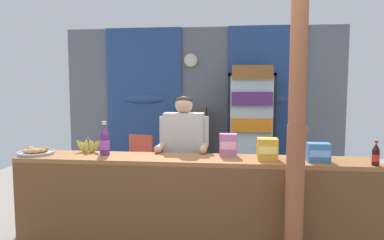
# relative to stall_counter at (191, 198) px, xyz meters

# --- Properties ---
(ground_plane) EXTENTS (7.90, 7.90, 0.00)m
(ground_plane) POSITION_rel_stall_counter_xyz_m (-0.13, 0.92, -0.56)
(ground_plane) COLOR gray
(back_wall_curtained) EXTENTS (4.76, 0.22, 2.61)m
(back_wall_curtained) POSITION_rel_stall_counter_xyz_m (-0.12, 2.79, 0.77)
(back_wall_curtained) COLOR slate
(back_wall_curtained) RESTS_ON ground
(stall_counter) EXTENTS (3.38, 0.46, 0.92)m
(stall_counter) POSITION_rel_stall_counter_xyz_m (0.00, 0.00, 0.00)
(stall_counter) COLOR #935B33
(stall_counter) RESTS_ON ground
(timber_post) EXTENTS (0.17, 0.15, 2.57)m
(timber_post) POSITION_rel_stall_counter_xyz_m (0.89, -0.30, 0.67)
(timber_post) COLOR #995133
(timber_post) RESTS_ON ground
(drink_fridge) EXTENTS (0.71, 0.67, 1.91)m
(drink_fridge) POSITION_rel_stall_counter_xyz_m (0.67, 2.27, 0.49)
(drink_fridge) COLOR black
(drink_fridge) RESTS_ON ground
(bottle_shelf_rack) EXTENTS (0.48, 0.28, 1.26)m
(bottle_shelf_rack) POSITION_rel_stall_counter_xyz_m (-0.27, 2.52, 0.10)
(bottle_shelf_rack) COLOR brown
(bottle_shelf_rack) RESTS_ON ground
(plastic_lawn_chair) EXTENTS (0.55, 0.55, 0.86)m
(plastic_lawn_chair) POSITION_rel_stall_counter_xyz_m (-1.06, 1.93, -0.07)
(plastic_lawn_chair) COLOR #E5563D
(plastic_lawn_chair) RESTS_ON ground
(shopkeeper) EXTENTS (0.54, 0.42, 1.49)m
(shopkeeper) POSITION_rel_stall_counter_xyz_m (-0.14, 0.55, 0.39)
(shopkeeper) COLOR #28282D
(shopkeeper) RESTS_ON ground
(soda_bottle_grape_soda) EXTENTS (0.10, 0.10, 0.34)m
(soda_bottle_grape_soda) POSITION_rel_stall_counter_xyz_m (-0.88, 0.14, 0.50)
(soda_bottle_grape_soda) COLOR #56286B
(soda_bottle_grape_soda) RESTS_ON stall_counter
(soda_bottle_cola) EXTENTS (0.06, 0.06, 0.22)m
(soda_bottle_cola) POSITION_rel_stall_counter_xyz_m (1.60, -0.06, 0.45)
(soda_bottle_cola) COLOR black
(soda_bottle_cola) RESTS_ON stall_counter
(snack_box_wafer) EXTENTS (0.17, 0.11, 0.22)m
(snack_box_wafer) POSITION_rel_stall_counter_xyz_m (0.34, 0.23, 0.47)
(snack_box_wafer) COLOR #B76699
(snack_box_wafer) RESTS_ON stall_counter
(snack_box_biscuit) EXTENTS (0.20, 0.14, 0.17)m
(snack_box_biscuit) POSITION_rel_stall_counter_xyz_m (1.15, 0.05, 0.44)
(snack_box_biscuit) COLOR #3D75B7
(snack_box_biscuit) RESTS_ON stall_counter
(snack_box_choco_powder) EXTENTS (0.18, 0.16, 0.20)m
(snack_box_choco_powder) POSITION_rel_stall_counter_xyz_m (0.70, 0.08, 0.46)
(snack_box_choco_powder) COLOR gold
(snack_box_choco_powder) RESTS_ON stall_counter
(pastry_tray) EXTENTS (0.35, 0.35, 0.07)m
(pastry_tray) POSITION_rel_stall_counter_xyz_m (-1.58, 0.09, 0.38)
(pastry_tray) COLOR #BCBCC1
(pastry_tray) RESTS_ON stall_counter
(banana_bunch) EXTENTS (0.28, 0.06, 0.16)m
(banana_bunch) POSITION_rel_stall_counter_xyz_m (-1.09, 0.25, 0.42)
(banana_bunch) COLOR #CCC14C
(banana_bunch) RESTS_ON stall_counter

